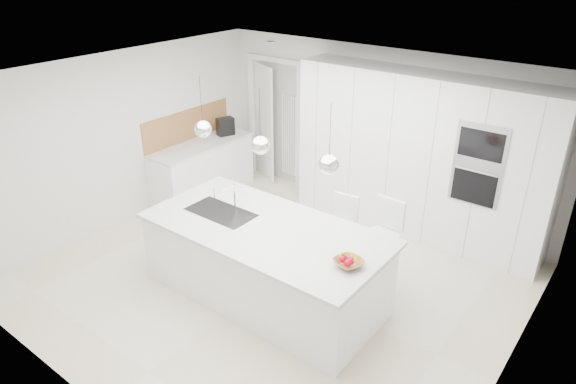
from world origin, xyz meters
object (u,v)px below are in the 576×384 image
Objects in this scene: island_base at (263,264)px; fruit_bowl at (349,263)px; espresso_machine at (225,126)px; bar_stool_left at (339,237)px; bar_stool_right at (382,247)px.

fruit_bowl is at bearing -2.30° from island_base.
island_base is at bearing -16.62° from espresso_machine.
island_base is 9.76× the size of fruit_bowl.
bar_stool_right is at bearing -2.84° from bar_stool_left.
bar_stool_right reaches higher than fruit_bowl.
espresso_machine reaches higher than fruit_bowl.
fruit_bowl is at bearing -59.58° from bar_stool_left.
island_base is at bearing -132.97° from bar_stool_right.
espresso_machine is (-3.68, 2.10, 0.11)m from fruit_bowl.
bar_stool_right reaches higher than bar_stool_left.
fruit_bowl is (1.15, -0.05, 0.51)m from island_base.
fruit_bowl is 1.27m from bar_stool_left.
bar_stool_left is at bearing -173.24° from bar_stool_right.
fruit_bowl is 0.28× the size of bar_stool_left.
island_base is 9.59× the size of espresso_machine.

